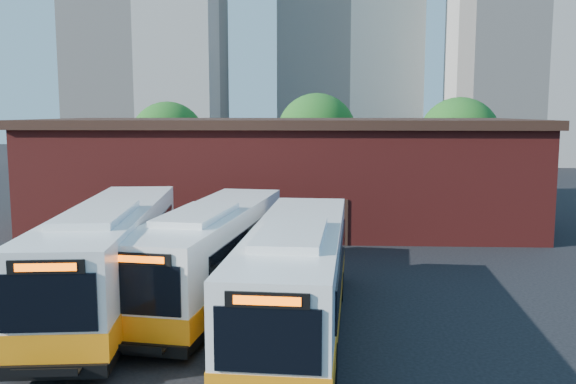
{
  "coord_description": "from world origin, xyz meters",
  "views": [
    {
      "loc": [
        1.95,
        -16.75,
        6.83
      ],
      "look_at": [
        0.84,
        7.38,
        3.64
      ],
      "focal_mm": 38.0,
      "sensor_mm": 36.0,
      "label": 1
    }
  ],
  "objects_px": {
    "bus_west": "(110,260)",
    "transit_worker": "(264,367)",
    "bus_midwest": "(212,256)",
    "bus_mideast": "(297,282)"
  },
  "relations": [
    {
      "from": "bus_west",
      "to": "bus_midwest",
      "type": "xyz_separation_m",
      "value": [
        3.36,
        1.21,
        -0.1
      ]
    },
    {
      "from": "bus_midwest",
      "to": "bus_mideast",
      "type": "height_order",
      "value": "bus_mideast"
    },
    {
      "from": "bus_west",
      "to": "transit_worker",
      "type": "relative_size",
      "value": 6.99
    },
    {
      "from": "bus_west",
      "to": "transit_worker",
      "type": "bearing_deg",
      "value": -55.95
    },
    {
      "from": "bus_midwest",
      "to": "bus_mideast",
      "type": "relative_size",
      "value": 0.99
    },
    {
      "from": "bus_midwest",
      "to": "bus_mideast",
      "type": "bearing_deg",
      "value": -38.55
    },
    {
      "from": "bus_midwest",
      "to": "bus_mideast",
      "type": "distance_m",
      "value": 4.69
    },
    {
      "from": "bus_midwest",
      "to": "transit_worker",
      "type": "distance_m",
      "value": 8.74
    },
    {
      "from": "bus_west",
      "to": "bus_mideast",
      "type": "distance_m",
      "value": 6.95
    },
    {
      "from": "bus_west",
      "to": "bus_midwest",
      "type": "height_order",
      "value": "bus_west"
    }
  ]
}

